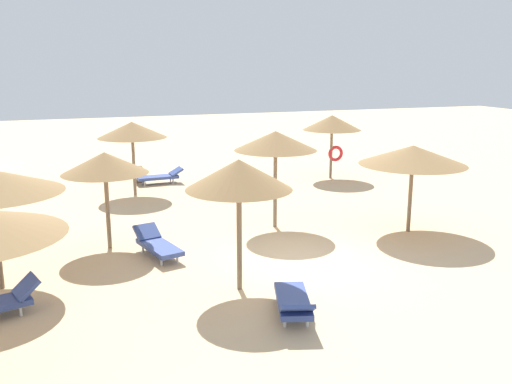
{
  "coord_description": "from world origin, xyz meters",
  "views": [
    {
      "loc": [
        -5.34,
        -12.42,
        5.05
      ],
      "look_at": [
        0.0,
        3.0,
        1.2
      ],
      "focal_mm": 39.13,
      "sensor_mm": 36.0,
      "label": 1
    }
  ],
  "objects_px": {
    "parasol_2": "(239,175)",
    "lounger_0": "(157,244)",
    "parasol_8": "(332,123)",
    "bench_0": "(139,172)",
    "parasol_7": "(276,141)",
    "parasol_0": "(105,163)",
    "lounger_2": "(294,302)",
    "parasol_3": "(132,130)",
    "lounger_3": "(161,176)",
    "parasol_4": "(413,155)"
  },
  "relations": [
    {
      "from": "parasol_8",
      "to": "bench_0",
      "type": "relative_size",
      "value": 1.84
    },
    {
      "from": "parasol_3",
      "to": "bench_0",
      "type": "distance_m",
      "value": 3.54
    },
    {
      "from": "parasol_7",
      "to": "lounger_0",
      "type": "distance_m",
      "value": 4.8
    },
    {
      "from": "parasol_3",
      "to": "bench_0",
      "type": "bearing_deg",
      "value": 79.2
    },
    {
      "from": "parasol_4",
      "to": "parasol_8",
      "type": "relative_size",
      "value": 1.14
    },
    {
      "from": "parasol_4",
      "to": "parasol_8",
      "type": "distance_m",
      "value": 7.99
    },
    {
      "from": "parasol_3",
      "to": "lounger_0",
      "type": "xyz_separation_m",
      "value": [
        -0.32,
        -7.18,
        -2.2
      ]
    },
    {
      "from": "parasol_2",
      "to": "bench_0",
      "type": "relative_size",
      "value": 1.98
    },
    {
      "from": "parasol_4",
      "to": "lounger_2",
      "type": "distance_m",
      "value": 7.25
    },
    {
      "from": "parasol_2",
      "to": "lounger_0",
      "type": "bearing_deg",
      "value": 116.46
    },
    {
      "from": "lounger_0",
      "to": "bench_0",
      "type": "relative_size",
      "value": 1.33
    },
    {
      "from": "parasol_2",
      "to": "parasol_4",
      "type": "bearing_deg",
      "value": 22.14
    },
    {
      "from": "parasol_8",
      "to": "parasol_4",
      "type": "bearing_deg",
      "value": -99.48
    },
    {
      "from": "parasol_4",
      "to": "bench_0",
      "type": "relative_size",
      "value": 2.1
    },
    {
      "from": "parasol_3",
      "to": "bench_0",
      "type": "relative_size",
      "value": 1.87
    },
    {
      "from": "lounger_2",
      "to": "lounger_0",
      "type": "bearing_deg",
      "value": 113.98
    },
    {
      "from": "parasol_0",
      "to": "lounger_2",
      "type": "relative_size",
      "value": 1.33
    },
    {
      "from": "parasol_4",
      "to": "parasol_7",
      "type": "xyz_separation_m",
      "value": [
        -3.65,
        1.78,
        0.35
      ]
    },
    {
      "from": "parasol_0",
      "to": "parasol_3",
      "type": "distance_m",
      "value": 6.28
    },
    {
      "from": "parasol_8",
      "to": "lounger_3",
      "type": "relative_size",
      "value": 1.42
    },
    {
      "from": "parasol_2",
      "to": "bench_0",
      "type": "xyz_separation_m",
      "value": [
        -0.56,
        12.76,
        -2.29
      ]
    },
    {
      "from": "parasol_7",
      "to": "lounger_0",
      "type": "height_order",
      "value": "parasol_7"
    },
    {
      "from": "parasol_2",
      "to": "parasol_4",
      "type": "distance_m",
      "value": 6.65
    },
    {
      "from": "parasol_4",
      "to": "lounger_3",
      "type": "xyz_separation_m",
      "value": [
        -5.95,
        9.19,
        -2.03
      ]
    },
    {
      "from": "parasol_0",
      "to": "lounger_0",
      "type": "distance_m",
      "value": 2.59
    },
    {
      "from": "parasol_3",
      "to": "bench_0",
      "type": "xyz_separation_m",
      "value": [
        0.53,
        2.76,
        -2.16
      ]
    },
    {
      "from": "parasol_8",
      "to": "lounger_0",
      "type": "distance_m",
      "value": 11.85
    },
    {
      "from": "parasol_0",
      "to": "parasol_8",
      "type": "bearing_deg",
      "value": 32.95
    },
    {
      "from": "parasol_8",
      "to": "lounger_2",
      "type": "relative_size",
      "value": 1.38
    },
    {
      "from": "parasol_3",
      "to": "lounger_3",
      "type": "distance_m",
      "value": 3.06
    },
    {
      "from": "parasol_4",
      "to": "lounger_3",
      "type": "height_order",
      "value": "parasol_4"
    },
    {
      "from": "parasol_8",
      "to": "parasol_7",
      "type": "bearing_deg",
      "value": -129.15
    },
    {
      "from": "parasol_4",
      "to": "bench_0",
      "type": "height_order",
      "value": "parasol_4"
    },
    {
      "from": "parasol_8",
      "to": "lounger_0",
      "type": "relative_size",
      "value": 1.38
    },
    {
      "from": "lounger_0",
      "to": "bench_0",
      "type": "distance_m",
      "value": 9.98
    },
    {
      "from": "parasol_3",
      "to": "parasol_4",
      "type": "xyz_separation_m",
      "value": [
        7.24,
        -7.5,
        -0.17
      ]
    },
    {
      "from": "bench_0",
      "to": "parasol_3",
      "type": "bearing_deg",
      "value": -100.8
    },
    {
      "from": "lounger_0",
      "to": "parasol_2",
      "type": "bearing_deg",
      "value": -63.54
    },
    {
      "from": "parasol_7",
      "to": "parasol_8",
      "type": "distance_m",
      "value": 7.88
    },
    {
      "from": "lounger_0",
      "to": "parasol_0",
      "type": "bearing_deg",
      "value": 136.77
    },
    {
      "from": "parasol_2",
      "to": "lounger_0",
      "type": "relative_size",
      "value": 1.49
    },
    {
      "from": "lounger_3",
      "to": "parasol_4",
      "type": "bearing_deg",
      "value": -57.09
    },
    {
      "from": "parasol_2",
      "to": "bench_0",
      "type": "height_order",
      "value": "parasol_2"
    },
    {
      "from": "bench_0",
      "to": "parasol_7",
      "type": "bearing_deg",
      "value": -70.17
    },
    {
      "from": "parasol_7",
      "to": "lounger_0",
      "type": "bearing_deg",
      "value": -159.48
    },
    {
      "from": "parasol_0",
      "to": "lounger_2",
      "type": "xyz_separation_m",
      "value": [
        3.15,
        -5.59,
        -2.07
      ]
    },
    {
      "from": "parasol_3",
      "to": "parasol_8",
      "type": "relative_size",
      "value": 1.02
    },
    {
      "from": "parasol_8",
      "to": "lounger_2",
      "type": "bearing_deg",
      "value": -119.59
    },
    {
      "from": "parasol_0",
      "to": "parasol_4",
      "type": "relative_size",
      "value": 0.85
    },
    {
      "from": "lounger_0",
      "to": "lounger_2",
      "type": "height_order",
      "value": "lounger_0"
    }
  ]
}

